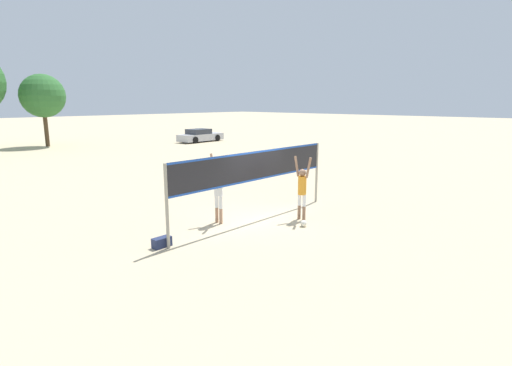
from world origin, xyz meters
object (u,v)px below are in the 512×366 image
(volleyball_net, at_px, (256,170))
(volleyball, at_px, (303,223))
(player_blocker, at_px, (218,187))
(player_spiker, at_px, (302,187))
(parked_car_mid, at_px, (200,136))
(tree_right_cluster, at_px, (43,96))
(gear_bag, at_px, (162,242))

(volleyball_net, distance_m, volleyball, 2.31)
(volleyball_net, xyz_separation_m, volleyball, (0.55, -1.56, -1.62))
(player_blocker, bearing_deg, player_spiker, 50.99)
(player_spiker, bearing_deg, parked_car_mid, -32.23)
(tree_right_cluster, bearing_deg, volleyball_net, -97.68)
(volleyball_net, bearing_deg, tree_right_cluster, 82.32)
(player_spiker, height_order, player_blocker, player_blocker)
(parked_car_mid, bearing_deg, player_blocker, -130.55)
(gear_bag, bearing_deg, volleyball, -23.22)
(player_spiker, xyz_separation_m, parked_car_mid, (14.57, 23.12, -0.56))
(volleyball, distance_m, gear_bag, 4.49)
(parked_car_mid, bearing_deg, player_spiker, -124.70)
(player_blocker, xyz_separation_m, gear_bag, (-2.55, -0.50, -1.07))
(volleyball_net, relative_size, volleyball, 33.47)
(volleyball_net, height_order, gear_bag, volleyball_net)
(gear_bag, height_order, parked_car_mid, parked_car_mid)
(volleyball_net, xyz_separation_m, player_spiker, (1.14, -1.04, -0.60))
(tree_right_cluster, bearing_deg, parked_car_mid, -29.47)
(player_spiker, bearing_deg, gear_bag, 75.06)
(player_spiker, relative_size, volleyball, 10.12)
(gear_bag, height_order, tree_right_cluster, tree_right_cluster)
(volleyball_net, xyz_separation_m, player_blocker, (-1.03, 0.71, -0.52))
(volleyball_net, xyz_separation_m, tree_right_cluster, (3.88, 28.76, 2.63))
(volleyball_net, xyz_separation_m, parked_car_mid, (15.71, 22.07, -1.15))
(volleyball_net, distance_m, player_blocker, 1.35)
(volleyball_net, bearing_deg, volleyball, -70.52)
(player_blocker, bearing_deg, parked_car_mid, 141.93)
(player_blocker, relative_size, parked_car_mid, 0.48)
(volleyball_net, distance_m, parked_car_mid, 27.12)
(volleyball_net, relative_size, parked_car_mid, 1.49)
(tree_right_cluster, bearing_deg, volleyball, -96.26)
(volleyball_net, relative_size, gear_bag, 13.58)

